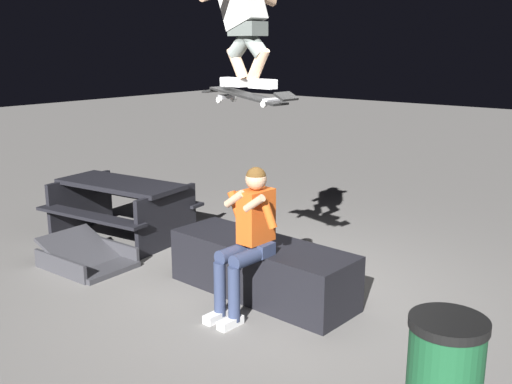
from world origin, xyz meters
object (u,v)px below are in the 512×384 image
picnic_table_back (121,200)px  trash_bin (444,382)px  ledge_box_main (261,268)px  kicker_ramp (88,260)px  skateboard (248,96)px  skater_airborne (243,15)px  person_sitting_on_ledge (248,233)px

picnic_table_back → trash_bin: size_ratio=2.15×
picnic_table_back → ledge_box_main: bearing=173.4°
trash_bin → kicker_ramp: bearing=-6.1°
ledge_box_main → skateboard: (-0.11, 0.34, 1.76)m
skateboard → picnic_table_back: (2.69, -0.64, -1.54)m
skater_airborne → kicker_ramp: (2.10, 0.31, -2.65)m
person_sitting_on_ledge → skater_airborne: size_ratio=1.24×
person_sitting_on_ledge → picnic_table_back: bearing=-14.3°
ledge_box_main → picnic_table_back: size_ratio=1.08×
person_sitting_on_ledge → trash_bin: person_sitting_on_ledge is taller
skater_airborne → kicker_ramp: skater_airborne is taller
ledge_box_main → picnic_table_back: (2.58, -0.30, 0.22)m
skater_airborne → trash_bin: size_ratio=1.30×
skateboard → trash_bin: (-2.22, 0.77, -1.60)m
skateboard → picnic_table_back: size_ratio=0.56×
ledge_box_main → skater_airborne: size_ratio=1.79×
ledge_box_main → kicker_ramp: (2.04, 0.64, -0.21)m
skater_airborne → trash_bin: (-2.28, 0.77, -2.29)m
person_sitting_on_ledge → skater_airborne: bearing=-32.8°
skater_airborne → picnic_table_back: skater_airborne is taller
ledge_box_main → picnic_table_back: 2.61m
skateboard → kicker_ramp: 2.93m
person_sitting_on_ledge → skateboard: bearing=-52.6°
ledge_box_main → skater_airborne: bearing=99.1°
kicker_ramp → picnic_table_back: (0.54, -0.94, 0.43)m
person_sitting_on_ledge → trash_bin: 2.31m
trash_bin → picnic_table_back: bearing=-16.0°
skateboard → kicker_ramp: skateboard is taller
skateboard → trash_bin: 2.84m
skateboard → trash_bin: bearing=161.0°
ledge_box_main → picnic_table_back: picnic_table_back is taller
skater_airborne → trash_bin: 3.32m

